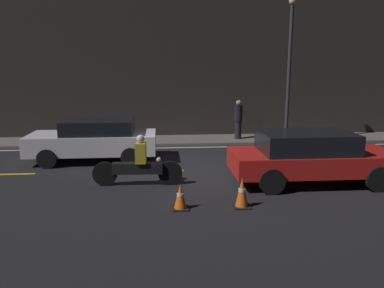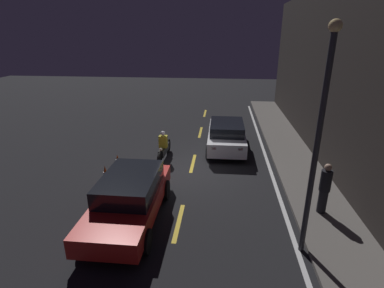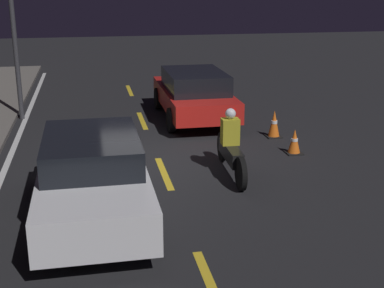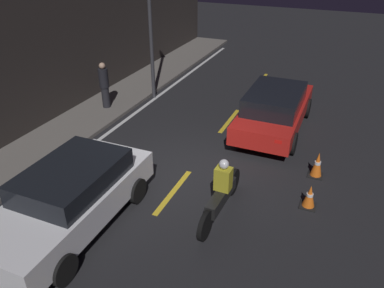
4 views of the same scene
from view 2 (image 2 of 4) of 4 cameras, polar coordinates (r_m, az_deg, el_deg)
The scene contains 15 objects.
ground_plane at distance 12.55m, azimuth -0.27°, elevation -5.53°, with size 56.00×56.00×0.00m, color black.
raised_curb at distance 12.92m, azimuth 20.52°, elevation -5.84°, with size 28.00×1.96×0.12m.
building_front at distance 12.22m, azimuth 27.89°, elevation 10.02°, with size 28.00×0.30×7.54m.
lane_dash_a at distance 21.95m, azimuth 2.49°, elevation 5.88°, with size 2.00×0.14×0.01m.
lane_dash_b at distance 17.64m, azimuth 1.61°, elevation 2.26°, with size 2.00×0.14×0.01m.
lane_dash_c at distance 13.45m, azimuth 0.18°, elevation -3.67°, with size 2.00×0.14×0.01m.
lane_dash_d at distance 9.54m, azimuth -2.55°, elevation -14.67°, with size 2.00×0.14×0.01m.
lane_solid_kerb at distance 12.67m, azimuth 15.07°, elevation -6.00°, with size 25.20×0.14×0.01m.
sedan_white at distance 14.94m, azimuth 6.58°, elevation 1.81°, with size 4.25×1.91×1.43m.
taxi_red at distance 9.50m, azimuth -11.82°, elevation -9.81°, with size 4.51×1.93×1.43m.
motorcycle at distance 13.72m, azimuth -5.37°, elevation -0.72°, with size 2.43×0.37×1.40m.
traffic_cone_near at distance 13.34m, azimuth -13.97°, elevation -3.17°, with size 0.38×0.38×0.59m.
traffic_cone_mid at distance 12.12m, azimuth -16.15°, elevation -5.55°, with size 0.39×0.39×0.71m.
pedestrian at distance 10.25m, azimuth 23.94°, elevation -7.68°, with size 0.34×0.34×1.66m.
street_lamp at distance 7.53m, azimuth 22.93°, elevation 1.40°, with size 0.28×0.28×5.76m.
Camera 2 is at (11.23, 1.20, 5.47)m, focal length 28.00 mm.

